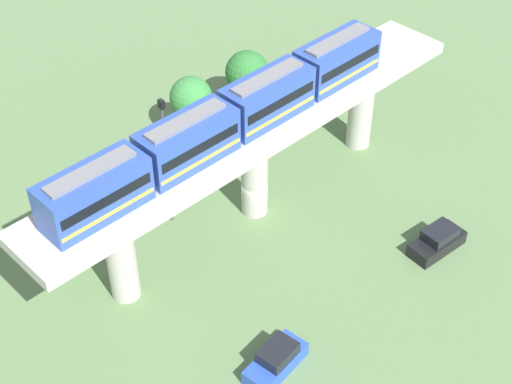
# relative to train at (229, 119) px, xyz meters

# --- Properties ---
(ground_plane) EXTENTS (120.00, 120.00, 0.00)m
(ground_plane) POSITION_rel_train_xyz_m (0.00, 2.28, -9.27)
(ground_plane) COLOR #5B7A4C
(viaduct) EXTENTS (5.20, 35.80, 7.74)m
(viaduct) POSITION_rel_train_xyz_m (0.00, 2.28, -3.23)
(viaduct) COLOR #B7B2AA
(viaduct) RESTS_ON ground
(train) EXTENTS (2.64, 27.45, 3.24)m
(train) POSITION_rel_train_xyz_m (0.00, 0.00, 0.00)
(train) COLOR #2D4CA5
(train) RESTS_ON viaduct
(parked_car_black) EXTENTS (2.18, 4.35, 1.76)m
(parked_car_black) POSITION_rel_train_xyz_m (11.66, 8.50, -8.53)
(parked_car_black) COLOR black
(parked_car_black) RESTS_ON ground
(parked_car_blue) EXTENTS (2.28, 4.38, 1.76)m
(parked_car_blue) POSITION_rel_train_xyz_m (10.98, -6.61, -8.53)
(parked_car_blue) COLOR #284CB7
(parked_car_blue) RESTS_ON ground
(tree_near_viaduct) EXTENTS (3.39, 3.39, 5.77)m
(tree_near_viaduct) POSITION_rel_train_xyz_m (-9.68, 4.76, -5.22)
(tree_near_viaduct) COLOR brown
(tree_near_viaduct) RESTS_ON ground
(tree_mid_lot) EXTENTS (3.69, 3.69, 5.49)m
(tree_mid_lot) POSITION_rel_train_xyz_m (-9.76, 10.92, -5.64)
(tree_mid_lot) COLOR brown
(tree_mid_lot) RESTS_ON ground
(signal_post) EXTENTS (0.44, 0.28, 10.34)m
(signal_post) POSITION_rel_train_xyz_m (-3.40, -2.70, -3.58)
(signal_post) COLOR #4C4C51
(signal_post) RESTS_ON ground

